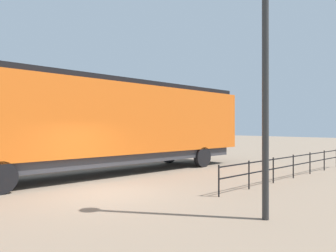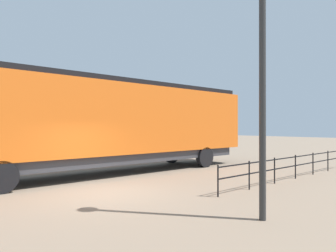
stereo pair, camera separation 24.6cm
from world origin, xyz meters
The scene contains 4 objects.
ground_plane centered at (0.00, 0.00, 0.00)m, with size 120.00×120.00×0.00m, color #84705B.
locomotive centered at (-3.55, 2.87, 2.45)m, with size 3.04×15.66×4.40m.
lamp_post centered at (5.07, 1.36, 4.79)m, with size 0.48×0.48×7.17m.
platform_fence centered at (2.85, 7.54, 0.66)m, with size 0.05×10.33×1.01m.
Camera 2 is at (9.01, -5.05, 2.22)m, focal length 32.33 mm.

